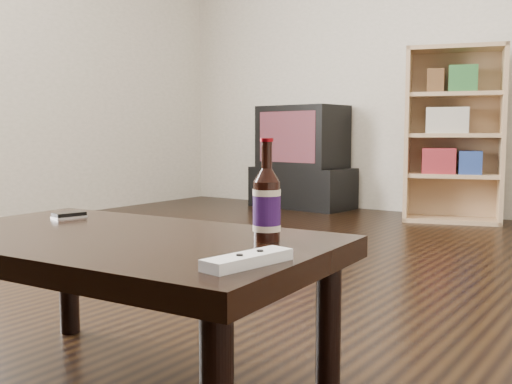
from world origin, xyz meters
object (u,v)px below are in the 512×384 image
Objects in this scene: tv_stand at (302,187)px; bookshelf at (453,132)px; remote at (248,260)px; coffee_table at (120,256)px; tv at (302,137)px; beer_bottle at (267,205)px; phone at (69,215)px.

tv_stand is 0.69× the size of bookshelf.
bookshelf reaches higher than tv_stand.
remote is (0.67, -3.49, -0.25)m from bookshelf.
coffee_table reaches higher than tv_stand.
remote is (1.98, -3.58, -0.21)m from tv.
bookshelf is at bearing 93.55° from coffee_table.
beer_bottle reaches higher than tv_stand.
tv_stand is 3.84m from beer_bottle.
remote is at bearing -63.89° from beer_bottle.
coffee_table is at bearing 177.02° from remote.
tv reaches higher than remote.
coffee_table is 0.37m from phone.
tv_stand is at bearing 121.59° from phone.
beer_bottle is 1.16× the size of remote.
coffee_table is (1.52, -3.48, -0.27)m from tv.
phone is (1.17, -3.36, 0.23)m from tv_stand.
tv is at bearing -90.00° from tv_stand.
tv_stand is 0.80× the size of coffee_table.
phone reaches higher than tv_stand.
tv_stand is 3.68× the size of beer_bottle.
tv_stand is at bearing 90.00° from tv.
beer_bottle is 0.27m from remote.
tv_stand is 3.56m from phone.
coffee_table is at bearing -60.16° from tv_stand.
coffee_table is 0.39m from beer_bottle.
beer_bottle reaches higher than remote.
tv is at bearing 119.16° from beer_bottle.
bookshelf is at bearing 2.25° from tv_stand.
beer_bottle is (1.86, -3.34, -0.14)m from tv.
beer_bottle is (1.86, -3.34, 0.30)m from tv_stand.
tv is 7.33× the size of phone.
bookshelf is (1.31, -0.09, 0.04)m from tv.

